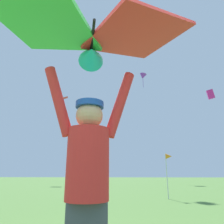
{
  "coord_description": "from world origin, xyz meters",
  "views": [
    {
      "loc": [
        0.46,
        -1.48,
        1.02
      ],
      "look_at": [
        0.13,
        2.62,
        2.25
      ],
      "focal_mm": 33.08,
      "sensor_mm": 36.0,
      "label": 1
    }
  ],
  "objects_px": {
    "distant_kite_red_far_center": "(64,98)",
    "distant_kite_black_mid_left": "(113,16)",
    "held_stunt_kite": "(92,37)",
    "distant_kite_purple_low_left": "(143,76)",
    "distant_kite_orange_high_left": "(100,133)",
    "distant_kite_magenta_high_right": "(210,94)",
    "kite_flyer_person": "(87,185)",
    "marker_flag": "(168,159)"
  },
  "relations": [
    {
      "from": "distant_kite_red_far_center",
      "to": "distant_kite_black_mid_left",
      "type": "bearing_deg",
      "value": -12.63
    },
    {
      "from": "held_stunt_kite",
      "to": "distant_kite_black_mid_left",
      "type": "height_order",
      "value": "distant_kite_black_mid_left"
    },
    {
      "from": "held_stunt_kite",
      "to": "distant_kite_purple_low_left",
      "type": "distance_m",
      "value": 31.21
    },
    {
      "from": "distant_kite_red_far_center",
      "to": "distant_kite_black_mid_left",
      "type": "relative_size",
      "value": 1.47
    },
    {
      "from": "distant_kite_orange_high_left",
      "to": "distant_kite_purple_low_left",
      "type": "bearing_deg",
      "value": -20.73
    },
    {
      "from": "distant_kite_red_far_center",
      "to": "distant_kite_magenta_high_right",
      "type": "relative_size",
      "value": 0.84
    },
    {
      "from": "distant_kite_red_far_center",
      "to": "distant_kite_magenta_high_right",
      "type": "distance_m",
      "value": 18.86
    },
    {
      "from": "kite_flyer_person",
      "to": "marker_flag",
      "type": "relative_size",
      "value": 1.03
    },
    {
      "from": "kite_flyer_person",
      "to": "distant_kite_purple_low_left",
      "type": "bearing_deg",
      "value": 84.26
    },
    {
      "from": "held_stunt_kite",
      "to": "distant_kite_red_far_center",
      "type": "distance_m",
      "value": 24.66
    },
    {
      "from": "distant_kite_orange_high_left",
      "to": "distant_kite_black_mid_left",
      "type": "height_order",
      "value": "distant_kite_black_mid_left"
    },
    {
      "from": "distant_kite_purple_low_left",
      "to": "distant_kite_red_far_center",
      "type": "distance_m",
      "value": 13.19
    },
    {
      "from": "kite_flyer_person",
      "to": "distant_kite_red_far_center",
      "type": "xyz_separation_m",
      "value": [
        -7.59,
        22.0,
        9.2
      ]
    },
    {
      "from": "held_stunt_kite",
      "to": "marker_flag",
      "type": "xyz_separation_m",
      "value": [
        2.04,
        7.82,
        -0.6
      ]
    },
    {
      "from": "distant_kite_purple_low_left",
      "to": "distant_kite_black_mid_left",
      "type": "distance_m",
      "value": 9.92
    },
    {
      "from": "held_stunt_kite",
      "to": "kite_flyer_person",
      "type": "bearing_deg",
      "value": 103.41
    },
    {
      "from": "marker_flag",
      "to": "kite_flyer_person",
      "type": "bearing_deg",
      "value": -104.91
    },
    {
      "from": "kite_flyer_person",
      "to": "marker_flag",
      "type": "distance_m",
      "value": 8.04
    },
    {
      "from": "kite_flyer_person",
      "to": "marker_flag",
      "type": "height_order",
      "value": "kite_flyer_person"
    },
    {
      "from": "distant_kite_black_mid_left",
      "to": "distant_kite_purple_low_left",
      "type": "bearing_deg",
      "value": 60.77
    },
    {
      "from": "distant_kite_orange_high_left",
      "to": "distant_kite_black_mid_left",
      "type": "xyz_separation_m",
      "value": [
        2.86,
        -10.02,
        13.63
      ]
    },
    {
      "from": "kite_flyer_person",
      "to": "distant_kite_magenta_high_right",
      "type": "distance_m",
      "value": 28.48
    },
    {
      "from": "kite_flyer_person",
      "to": "distant_kite_red_far_center",
      "type": "bearing_deg",
      "value": 109.04
    },
    {
      "from": "distant_kite_magenta_high_right",
      "to": "kite_flyer_person",
      "type": "bearing_deg",
      "value": -114.61
    },
    {
      "from": "distant_kite_purple_low_left",
      "to": "distant_kite_magenta_high_right",
      "type": "xyz_separation_m",
      "value": [
        8.3,
        -3.71,
        -4.74
      ]
    },
    {
      "from": "distant_kite_orange_high_left",
      "to": "marker_flag",
      "type": "bearing_deg",
      "value": -74.74
    },
    {
      "from": "distant_kite_orange_high_left",
      "to": "marker_flag",
      "type": "height_order",
      "value": "distant_kite_orange_high_left"
    },
    {
      "from": "held_stunt_kite",
      "to": "distant_kite_magenta_high_right",
      "type": "bearing_deg",
      "value": 65.5
    },
    {
      "from": "distant_kite_red_far_center",
      "to": "marker_flag",
      "type": "xyz_separation_m",
      "value": [
        9.66,
        -14.26,
        -8.51
      ]
    },
    {
      "from": "distant_kite_purple_low_left",
      "to": "held_stunt_kite",
      "type": "bearing_deg",
      "value": -95.68
    },
    {
      "from": "held_stunt_kite",
      "to": "distant_kite_red_far_center",
      "type": "height_order",
      "value": "distant_kite_red_far_center"
    },
    {
      "from": "kite_flyer_person",
      "to": "distant_kite_orange_high_left",
      "type": "relative_size",
      "value": 2.17
    },
    {
      "from": "kite_flyer_person",
      "to": "held_stunt_kite",
      "type": "distance_m",
      "value": 1.29
    },
    {
      "from": "distant_kite_black_mid_left",
      "to": "distant_kite_magenta_high_right",
      "type": "bearing_deg",
      "value": 16.41
    },
    {
      "from": "distant_kite_orange_high_left",
      "to": "distant_kite_magenta_high_right",
      "type": "distance_m",
      "value": 16.96
    },
    {
      "from": "distant_kite_purple_low_left",
      "to": "distant_kite_magenta_high_right",
      "type": "relative_size",
      "value": 1.71
    },
    {
      "from": "distant_kite_black_mid_left",
      "to": "distant_kite_magenta_high_right",
      "type": "xyz_separation_m",
      "value": [
        12.42,
        3.66,
        -9.94
      ]
    },
    {
      "from": "distant_kite_purple_low_left",
      "to": "marker_flag",
      "type": "bearing_deg",
      "value": -92.12
    },
    {
      "from": "distant_kite_red_far_center",
      "to": "distant_kite_black_mid_left",
      "type": "xyz_separation_m",
      "value": [
        6.28,
        -1.41,
        10.7
      ]
    },
    {
      "from": "kite_flyer_person",
      "to": "distant_kite_red_far_center",
      "type": "height_order",
      "value": "distant_kite_red_far_center"
    },
    {
      "from": "distant_kite_orange_high_left",
      "to": "distant_kite_magenta_high_right",
      "type": "xyz_separation_m",
      "value": [
        15.29,
        -6.36,
        3.69
      ]
    },
    {
      "from": "distant_kite_black_mid_left",
      "to": "distant_kite_magenta_high_right",
      "type": "distance_m",
      "value": 16.33
    }
  ]
}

